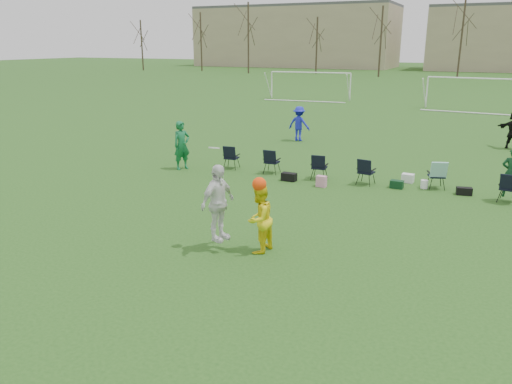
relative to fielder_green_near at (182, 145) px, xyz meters
The scene contains 9 objects.
ground 9.25m from the fielder_green_near, 49.03° to the right, with size 260.00×260.00×0.00m, color #224E18.
fielder_green_near is the anchor object (origin of this frame).
fielder_blue 8.10m from the fielder_green_near, 74.66° to the left, with size 1.16×0.67×1.80m, color #1920C2.
center_contest 8.76m from the fielder_green_near, 47.87° to the right, with size 1.67×1.38×2.60m.
sideline_setup 7.55m from the fielder_green_near, ahead, with size 10.91×2.22×1.77m.
goal_left 27.36m from the fielder_green_near, 98.35° to the left, with size 7.39×0.76×2.46m.
goal_mid 27.01m from the fielder_green_near, 68.18° to the left, with size 7.40×0.63×2.46m.
tree_line 63.35m from the fielder_green_near, 84.31° to the left, with size 110.28×3.28×11.40m.
building_row 90.10m from the fielder_green_near, 81.85° to the left, with size 126.00×16.00×13.00m.
Camera 1 is at (5.12, -9.75, 4.95)m, focal length 35.00 mm.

